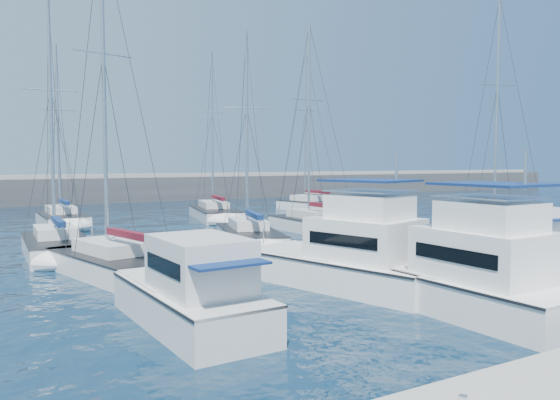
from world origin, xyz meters
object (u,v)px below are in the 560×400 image
sailboat_mid_a (56,246)px  motor_yacht_port_inner (352,259)px  sailboat_mid_b (116,264)px  sailboat_back_c (310,205)px  sailboat_back_b (215,213)px  sailboat_mid_e (500,226)px  sailboat_mid_c (250,237)px  motor_yacht_stbd_outer (522,243)px  sailboat_back_a (62,219)px  motor_yacht_port_outer (193,296)px  sailboat_mid_d (315,224)px  motor_yacht_stbd_inner (467,277)px

sailboat_mid_a → motor_yacht_port_inner: bearing=-53.9°
sailboat_mid_b → sailboat_back_c: (24.85, 23.05, 0.03)m
sailboat_back_b → motor_yacht_port_inner: bearing=-89.6°
sailboat_mid_b → sailboat_mid_e: (26.30, 1.13, 0.02)m
sailboat_mid_a → sailboat_mid_c: bearing=-7.7°
motor_yacht_stbd_outer → sailboat_mid_c: sailboat_mid_c is taller
sailboat_mid_a → motor_yacht_stbd_outer: bearing=-32.1°
sailboat_mid_a → sailboat_back_a: sailboat_back_a is taller
sailboat_back_b → motor_yacht_port_outer: bearing=-102.3°
sailboat_back_b → sailboat_mid_d: bearing=-64.7°
motor_yacht_port_inner → sailboat_mid_c: sailboat_mid_c is taller
motor_yacht_port_inner → sailboat_back_c: (17.19, 29.68, -0.58)m
sailboat_mid_a → sailboat_back_b: bearing=43.8°
sailboat_back_a → motor_yacht_stbd_inner: bearing=-76.0°
sailboat_mid_a → sailboat_mid_d: sailboat_mid_d is taller
motor_yacht_port_inner → sailboat_back_a: size_ratio=0.63×
sailboat_mid_a → sailboat_back_a: bearing=82.7°
motor_yacht_stbd_inner → sailboat_mid_e: bearing=33.8°
sailboat_back_a → sailboat_back_c: size_ratio=0.87×
sailboat_mid_a → sailboat_mid_e: 28.39m
sailboat_mid_e → motor_yacht_stbd_outer: bearing=-118.7°
motor_yacht_port_inner → sailboat_mid_b: (-7.65, 6.62, -0.60)m
sailboat_mid_b → sailboat_back_a: 21.13m
sailboat_mid_b → sailboat_mid_e: sailboat_mid_e is taller
motor_yacht_stbd_outer → sailboat_mid_b: sailboat_mid_b is taller
sailboat_back_a → sailboat_mid_c: bearing=-63.0°
sailboat_mid_b → sailboat_mid_d: sailboat_mid_b is taller
sailboat_back_a → sailboat_back_c: 24.15m
sailboat_mid_b → sailboat_back_a: bearing=73.8°
sailboat_back_a → sailboat_back_c: sailboat_back_c is taller
motor_yacht_stbd_outer → sailboat_back_c: bearing=92.9°
motor_yacht_stbd_outer → sailboat_back_b: bearing=116.6°
sailboat_mid_d → sailboat_back_c: size_ratio=0.91×
sailboat_back_a → motor_yacht_port_inner: bearing=-76.2°
motor_yacht_port_outer → sailboat_mid_b: size_ratio=0.45×
motor_yacht_stbd_outer → sailboat_mid_c: (-9.30, 11.51, -0.43)m
motor_yacht_port_outer → sailboat_mid_c: (8.68, 13.58, -0.43)m
sailboat_back_c → sailboat_back_a: bearing=173.9°
sailboat_mid_a → sailboat_mid_e: (27.81, -5.68, 0.03)m
motor_yacht_stbd_inner → motor_yacht_stbd_outer: 10.55m
sailboat_back_c → motor_yacht_port_outer: bearing=-138.6°
motor_yacht_stbd_inner → sailboat_mid_d: bearing=68.9°
motor_yacht_stbd_outer → sailboat_back_b: size_ratio=0.39×
motor_yacht_port_outer → sailboat_back_c: bearing=49.5°
sailboat_mid_d → motor_yacht_port_inner: bearing=-120.5°
motor_yacht_stbd_outer → sailboat_back_b: (-5.22, 26.42, -0.43)m
sailboat_back_b → sailboat_back_a: bearing=-173.5°
sailboat_mid_d → sailboat_back_b: sailboat_mid_d is taller
motor_yacht_port_outer → motor_yacht_stbd_outer: 18.10m
motor_yacht_port_outer → sailboat_mid_e: bearing=17.7°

